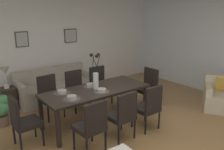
{
  "coord_description": "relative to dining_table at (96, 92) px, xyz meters",
  "views": [
    {
      "loc": [
        -2.5,
        -2.96,
        2.31
      ],
      "look_at": [
        0.36,
        0.78,
        1.0
      ],
      "focal_mm": 37.82,
      "sensor_mm": 36.0,
      "label": 1
    }
  ],
  "objects": [
    {
      "name": "placemat_far_right",
      "position": [
        0.0,
        0.2,
        0.07
      ],
      "size": [
        0.32,
        0.32,
        0.01
      ],
      "primitive_type": "cylinder",
      "color": "#4C4742",
      "rests_on": "dining_table"
    },
    {
      "name": "sofa",
      "position": [
        -0.08,
        1.84,
        -0.39
      ],
      "size": [
        1.99,
        0.84,
        0.8
      ],
      "color": "#A89E8E",
      "rests_on": "ground"
    },
    {
      "name": "side_table",
      "position": [
        -1.28,
        1.86,
        -0.41
      ],
      "size": [
        0.36,
        0.36,
        0.52
      ],
      "primitive_type": "cube",
      "color": "black",
      "rests_on": "ground"
    },
    {
      "name": "bowl_far_left",
      "position": [
        0.0,
        -0.2,
        0.11
      ],
      "size": [
        0.17,
        0.17,
        0.07
      ],
      "color": "#B2ADA3",
      "rests_on": "dining_table"
    },
    {
      "name": "table_lamp",
      "position": [
        -1.28,
        1.86,
        0.22
      ],
      "size": [
        0.22,
        0.22,
        0.51
      ],
      "color": "beige",
      "rests_on": "side_table"
    },
    {
      "name": "dining_table",
      "position": [
        0.0,
        0.0,
        0.0
      ],
      "size": [
        2.2,
        0.9,
        0.74
      ],
      "color": "black",
      "rests_on": "ground"
    },
    {
      "name": "potted_plant",
      "position": [
        -1.61,
        1.04,
        -0.3
      ],
      "size": [
        0.36,
        0.36,
        0.67
      ],
      "color": "brown",
      "rests_on": "ground"
    },
    {
      "name": "placemat_near_left",
      "position": [
        -0.66,
        -0.2,
        0.07
      ],
      "size": [
        0.32,
        0.32,
        0.01
      ],
      "primitive_type": "cylinder",
      "color": "#4C4742",
      "rests_on": "dining_table"
    },
    {
      "name": "bowl_near_left",
      "position": [
        -0.66,
        -0.2,
        0.11
      ],
      "size": [
        0.17,
        0.17,
        0.07
      ],
      "color": "#B2ADA3",
      "rests_on": "dining_table"
    },
    {
      "name": "dining_chair_near_left",
      "position": [
        -0.66,
        -0.86,
        -0.16
      ],
      "size": [
        0.47,
        0.47,
        0.92
      ],
      "color": "black",
      "rests_on": "ground"
    },
    {
      "name": "dining_chair_far_right",
      "position": [
        0.02,
        0.88,
        -0.16
      ],
      "size": [
        0.45,
        0.45,
        0.92
      ],
      "color": "black",
      "rests_on": "ground"
    },
    {
      "name": "bowl_near_right",
      "position": [
        -0.66,
        0.2,
        0.11
      ],
      "size": [
        0.17,
        0.17,
        0.07
      ],
      "color": "#B2ADA3",
      "rests_on": "dining_table"
    },
    {
      "name": "side_window_wall",
      "position": [
        3.65,
        -0.46,
        0.63
      ],
      "size": [
        0.1,
        6.3,
        2.6
      ],
      "primitive_type": "cube",
      "color": "white",
      "rests_on": "ground"
    },
    {
      "name": "dining_chair_near_right",
      "position": [
        -0.64,
        0.88,
        -0.16
      ],
      "size": [
        0.47,
        0.47,
        0.92
      ],
      "color": "black",
      "rests_on": "ground"
    },
    {
      "name": "dining_chair_mid_right",
      "position": [
        0.69,
        0.89,
        -0.16
      ],
      "size": [
        0.44,
        0.44,
        0.92
      ],
      "color": "black",
      "rests_on": "ground"
    },
    {
      "name": "dining_chair_head_west",
      "position": [
        -1.51,
        0.0,
        -0.16
      ],
      "size": [
        0.44,
        0.44,
        0.92
      ],
      "color": "black",
      "rests_on": "ground"
    },
    {
      "name": "placemat_near_right",
      "position": [
        -0.66,
        0.2,
        0.07
      ],
      "size": [
        0.32,
        0.32,
        0.01
      ],
      "primitive_type": "cylinder",
      "color": "#4C4742",
      "rests_on": "dining_table"
    },
    {
      "name": "bowl_far_right",
      "position": [
        0.0,
        0.2,
        0.11
      ],
      "size": [
        0.17,
        0.17,
        0.07
      ],
      "color": "#B2ADA3",
      "rests_on": "dining_table"
    },
    {
      "name": "framed_picture_center",
      "position": [
        0.69,
        2.32,
        0.9
      ],
      "size": [
        0.39,
        0.03,
        0.39
      ],
      "color": "#473828"
    },
    {
      "name": "back_wall_panel",
      "position": [
        -0.0,
        2.39,
        0.63
      ],
      "size": [
        9.0,
        0.1,
        2.6
      ],
      "primitive_type": "cube",
      "color": "silver",
      "rests_on": "ground"
    },
    {
      "name": "placemat_far_left",
      "position": [
        0.0,
        -0.2,
        0.07
      ],
      "size": [
        0.32,
        0.32,
        0.01
      ],
      "primitive_type": "cylinder",
      "color": "#4C4742",
      "rests_on": "dining_table"
    },
    {
      "name": "ground_plane",
      "position": [
        -0.0,
        -0.86,
        -0.67
      ],
      "size": [
        9.0,
        9.0,
        0.0
      ],
      "primitive_type": "plane",
      "color": "olive"
    },
    {
      "name": "armchair",
      "position": [
        2.79,
        -1.21,
        -0.38
      ],
      "size": [
        1.11,
        1.11,
        0.75
      ],
      "color": "beige",
      "rests_on": "ground"
    },
    {
      "name": "framed_picture_left",
      "position": [
        -0.69,
        2.32,
        0.9
      ],
      "size": [
        0.33,
        0.03,
        0.39
      ],
      "color": "#473828"
    },
    {
      "name": "centerpiece_vase",
      "position": [
        0.0,
        0.0,
        0.35
      ],
      "size": [
        0.21,
        0.23,
        0.73
      ],
      "color": "silver",
      "rests_on": "dining_table"
    },
    {
      "name": "dining_chair_head_east",
      "position": [
        1.52,
        0.02,
        -0.16
      ],
      "size": [
        0.46,
        0.46,
        0.92
      ],
      "color": "black",
      "rests_on": "ground"
    },
    {
      "name": "dining_chair_mid_left",
      "position": [
        0.64,
        -0.88,
        -0.16
      ],
      "size": [
        0.44,
        0.44,
        0.92
      ],
      "color": "black",
      "rests_on": "ground"
    },
    {
      "name": "dining_chair_far_left",
      "position": [
        0.01,
        -0.85,
        -0.16
      ],
      "size": [
        0.44,
        0.44,
        0.92
      ],
      "color": "black",
      "rests_on": "ground"
    }
  ]
}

